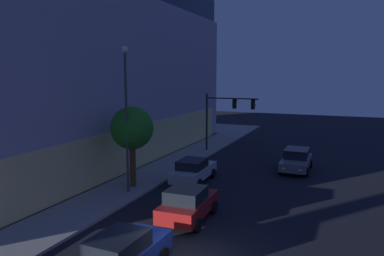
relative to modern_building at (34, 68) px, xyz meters
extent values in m
cube|color=#4C4C51|center=(0.00, 0.05, -8.02)|extent=(35.68, 24.06, 0.15)
cube|color=#F2E08C|center=(0.00, -11.58, -6.28)|extent=(31.75, 0.60, 3.33)
cube|color=#A99DB6|center=(0.00, 0.05, -1.13)|extent=(35.28, 23.66, 13.64)
cylinder|color=black|center=(7.35, -14.37, -5.17)|extent=(0.18, 0.18, 5.55)
cylinder|color=black|center=(7.33, -16.91, -2.81)|extent=(0.16, 5.08, 0.12)
cube|color=black|center=(7.33, -17.16, -3.31)|extent=(0.32, 0.32, 0.90)
sphere|color=red|center=(7.33, -17.34, -3.03)|extent=(0.18, 0.18, 0.18)
cube|color=black|center=(7.32, -18.94, -3.31)|extent=(0.32, 0.32, 0.90)
sphere|color=green|center=(7.31, -19.12, -3.31)|extent=(0.18, 0.18, 0.18)
cylinder|color=#414141|center=(-6.90, -14.42, -3.60)|extent=(0.16, 0.16, 8.69)
sphere|color=#F9EFC6|center=(-6.90, -14.42, 0.90)|extent=(0.44, 0.44, 0.44)
cylinder|color=#53391E|center=(-5.75, -14.07, -6.56)|extent=(0.40, 0.40, 2.78)
sphere|color=#26791F|center=(-5.75, -14.07, -4.03)|extent=(2.83, 2.83, 2.83)
cube|color=black|center=(-15.43, -19.47, -6.74)|extent=(2.27, 1.69, 0.65)
cube|color=#F9F4CC|center=(-12.87, -18.99, -7.43)|extent=(0.13, 0.20, 0.12)
cube|color=#F9F4CC|center=(-12.90, -20.08, -7.43)|extent=(0.13, 0.20, 0.12)
cylinder|color=black|center=(-13.67, -18.61, -7.79)|extent=(0.63, 0.26, 0.62)
cylinder|color=black|center=(-13.72, -20.42, -7.79)|extent=(0.63, 0.26, 0.62)
cube|color=maroon|center=(-9.26, -19.60, -7.38)|extent=(4.23, 2.09, 0.75)
cube|color=black|center=(-9.57, -19.61, -6.67)|extent=(2.04, 1.82, 0.67)
cube|color=#F9F4CC|center=(-7.24, -18.95, -7.38)|extent=(0.13, 0.20, 0.12)
cube|color=#F9F4CC|center=(-7.20, -20.13, -7.38)|extent=(0.13, 0.20, 0.12)
cylinder|color=black|center=(-7.99, -18.58, -7.76)|extent=(0.69, 0.26, 0.68)
cylinder|color=black|center=(-7.93, -20.54, -7.76)|extent=(0.69, 0.26, 0.68)
cylinder|color=black|center=(-10.58, -18.66, -7.76)|extent=(0.69, 0.26, 0.68)
cylinder|color=black|center=(-10.52, -20.62, -7.76)|extent=(0.69, 0.26, 0.68)
cube|color=#B7BABF|center=(-2.78, -17.22, -7.40)|extent=(4.68, 1.97, 0.72)
cube|color=black|center=(-3.13, -17.23, -6.75)|extent=(2.15, 1.73, 0.60)
cube|color=#F9F4CC|center=(-0.51, -16.61, -7.40)|extent=(0.12, 0.20, 0.12)
cube|color=#F9F4CC|center=(-0.49, -17.74, -7.40)|extent=(0.12, 0.20, 0.12)
cylinder|color=black|center=(-1.36, -16.25, -7.76)|extent=(0.68, 0.25, 0.67)
cylinder|color=black|center=(-1.32, -18.13, -7.76)|extent=(0.68, 0.25, 0.67)
cylinder|color=black|center=(-4.24, -16.31, -7.76)|extent=(0.68, 0.25, 0.67)
cylinder|color=black|center=(-4.20, -18.19, -7.76)|extent=(0.68, 0.25, 0.67)
cube|color=slate|center=(3.15, -23.49, -7.43)|extent=(4.72, 1.98, 0.67)
cube|color=black|center=(3.51, -23.49, -6.76)|extent=(2.41, 1.78, 0.69)
cube|color=#F9F4CC|center=(0.84, -24.08, -7.43)|extent=(0.12, 0.20, 0.12)
cube|color=#F9F4CC|center=(0.84, -22.90, -7.43)|extent=(0.12, 0.20, 0.12)
cylinder|color=black|center=(1.69, -24.48, -7.77)|extent=(0.66, 0.24, 0.66)
cylinder|color=black|center=(1.69, -22.50, -7.77)|extent=(0.66, 0.24, 0.66)
cylinder|color=black|center=(4.62, -24.47, -7.77)|extent=(0.66, 0.24, 0.66)
cylinder|color=black|center=(4.61, -22.50, -7.77)|extent=(0.66, 0.24, 0.66)
camera|label=1|loc=(-26.07, -26.91, -0.60)|focal=34.36mm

